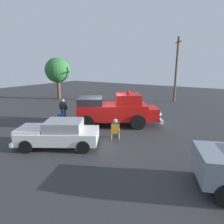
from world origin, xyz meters
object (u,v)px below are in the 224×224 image
vintage_fire_truck (115,109)px  lawn_chair_by_car (61,121)px  lawn_chair_near_truck (115,131)px  utility_pole (176,69)px  oak_tree_left (58,71)px  spectator_standing (63,108)px  classic_hot_rod (58,133)px  spectator_seated (116,128)px

vintage_fire_truck → lawn_chair_by_car: 3.92m
lawn_chair_near_truck → utility_pole: utility_pole is taller
lawn_chair_by_car → oak_tree_left: oak_tree_left is taller
vintage_fire_truck → spectator_standing: bearing=-79.1°
classic_hot_rod → spectator_standing: (-4.03, -3.72, 0.22)m
lawn_chair_by_car → spectator_standing: size_ratio=0.61×
vintage_fire_truck → spectator_standing: size_ratio=3.67×
classic_hot_rod → oak_tree_left: (-10.89, -11.58, 2.89)m
vintage_fire_truck → utility_pole: (-11.71, 1.25, 2.66)m
oak_tree_left → utility_pole: (-5.70, 13.50, 0.23)m
spectator_seated → oak_tree_left: oak_tree_left is taller
lawn_chair_near_truck → oak_tree_left: (-8.49, -13.76, 3.04)m
lawn_chair_near_truck → spectator_standing: (-1.63, -5.90, 0.37)m
spectator_seated → vintage_fire_truck: bearing=-148.6°
spectator_standing → vintage_fire_truck: bearing=100.9°
lawn_chair_near_truck → lawn_chair_by_car: bearing=-87.0°
classic_hot_rod → spectator_seated: bearing=140.0°
vintage_fire_truck → lawn_chair_by_car: vintage_fire_truck is taller
classic_hot_rod → oak_tree_left: bearing=-133.3°
spectator_standing → oak_tree_left: bearing=-131.1°
classic_hot_rod → spectator_standing: size_ratio=2.80×
lawn_chair_by_car → spectator_seated: spectator_seated is taller
vintage_fire_truck → spectator_standing: (0.85, -4.39, -0.23)m
lawn_chair_by_car → utility_pole: utility_pole is taller
classic_hot_rod → spectator_seated: (-2.52, 2.11, -0.05)m
vintage_fire_truck → lawn_chair_near_truck: (2.48, 1.51, -0.61)m
classic_hot_rod → spectator_seated: 3.29m
vintage_fire_truck → classic_hot_rod: vintage_fire_truck is taller
lawn_chair_near_truck → utility_pole: size_ratio=0.14×
lawn_chair_near_truck → oak_tree_left: 16.45m
lawn_chair_by_car → lawn_chair_near_truck: bearing=93.0°
lawn_chair_near_truck → oak_tree_left: bearing=-121.7°
spectator_standing → oak_tree_left: 10.76m
classic_hot_rod → lawn_chair_near_truck: 3.25m
vintage_fire_truck → lawn_chair_near_truck: vintage_fire_truck is taller
classic_hot_rod → lawn_chair_by_car: (-2.18, -2.10, -0.16)m
classic_hot_rod → utility_pole: bearing=173.4°
classic_hot_rod → spectator_standing: 5.49m
lawn_chair_by_car → oak_tree_left: 13.23m
vintage_fire_truck → spectator_seated: 2.81m
classic_hot_rod → vintage_fire_truck: bearing=172.2°
lawn_chair_near_truck → utility_pole: bearing=-179.0°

